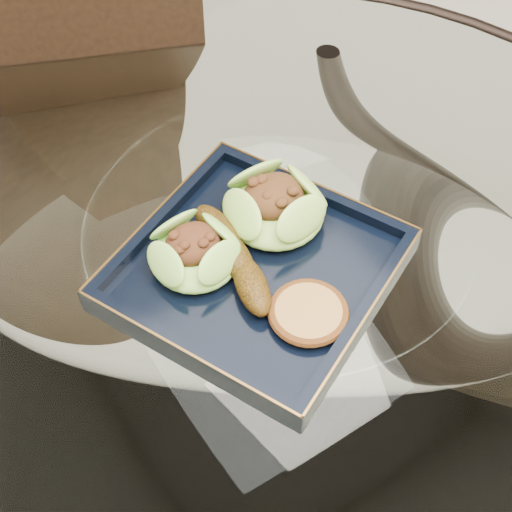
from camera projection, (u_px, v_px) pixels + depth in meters
ground at (268, 493)px, 1.41m from camera, size 4.00×4.00×0.00m
dining_table at (275, 329)px, 0.94m from camera, size 1.13×1.13×0.77m
dining_chair at (118, 226)px, 1.21m from camera, size 0.49×0.49×0.87m
navy_plate at (256, 273)px, 0.79m from camera, size 0.36×0.36×0.02m
lettuce_wrap_left at (195, 254)px, 0.77m from camera, size 0.12×0.12×0.04m
lettuce_wrap_right at (275, 208)px, 0.80m from camera, size 0.15×0.15×0.04m
roasted_plantain at (234, 256)px, 0.77m from camera, size 0.05×0.16×0.03m
crumb_patty at (308, 314)px, 0.73m from camera, size 0.10×0.10×0.01m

